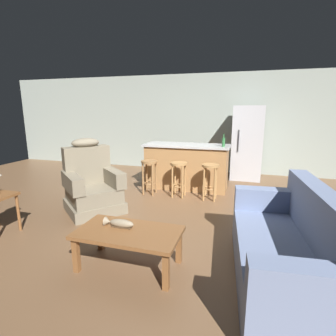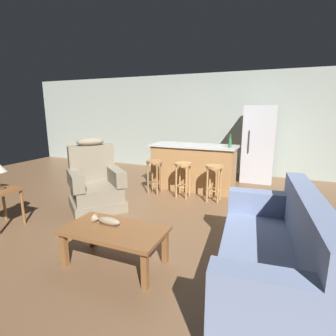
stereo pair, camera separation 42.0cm
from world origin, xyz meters
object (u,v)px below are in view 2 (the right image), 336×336
at_px(fish_figurine, 107,221).
at_px(kitchen_island, 193,167).
at_px(bottle_tall_green, 230,143).
at_px(bar_stool_middle, 183,173).
at_px(refrigerator, 259,144).
at_px(recliner_near_lamp, 95,183).
at_px(bar_stool_left, 154,171).
at_px(coffee_table, 115,233).
at_px(bar_stool_right, 214,176).
at_px(couch, 274,257).

bearing_deg(fish_figurine, kitchen_island, 88.79).
distance_m(fish_figurine, bottle_tall_green, 3.05).
xyz_separation_m(bar_stool_middle, bottle_tall_green, (0.78, 0.50, 0.57)).
bearing_deg(refrigerator, bottle_tall_green, -108.43).
relative_size(bar_stool_middle, refrigerator, 0.39).
distance_m(recliner_near_lamp, bar_stool_left, 1.25).
bearing_deg(fish_figurine, coffee_table, -22.67).
distance_m(bar_stool_left, refrigerator, 2.62).
distance_m(coffee_table, refrigerator, 4.44).
distance_m(bar_stool_middle, refrigerator, 2.24).
distance_m(fish_figurine, bar_stool_middle, 2.38).
xyz_separation_m(fish_figurine, kitchen_island, (0.06, 3.01, 0.02)).
bearing_deg(refrigerator, recliner_near_lamp, -129.97).
xyz_separation_m(kitchen_island, bar_stool_right, (0.60, -0.63, -0.01)).
relative_size(fish_figurine, bar_stool_right, 0.50).
bearing_deg(bar_stool_left, refrigerator, 45.03).
height_order(bar_stool_left, bar_stool_right, same).
height_order(fish_figurine, refrigerator, refrigerator).
height_order(coffee_table, bottle_tall_green, bottle_tall_green).
bearing_deg(fish_figurine, bottle_tall_green, 73.85).
relative_size(couch, bottle_tall_green, 7.76).
height_order(coffee_table, fish_figurine, fish_figurine).
xyz_separation_m(coffee_table, bottle_tall_green, (0.69, 2.93, 0.68)).
height_order(bar_stool_right, refrigerator, refrigerator).
distance_m(bar_stool_left, bar_stool_right, 1.21).
relative_size(fish_figurine, bar_stool_left, 0.50).
bearing_deg(fish_figurine, bar_stool_right, 74.51).
xyz_separation_m(fish_figurine, bar_stool_left, (-0.55, 2.38, 0.01)).
relative_size(recliner_near_lamp, bottle_tall_green, 4.73).
height_order(kitchen_island, bottle_tall_green, bottle_tall_green).
height_order(recliner_near_lamp, kitchen_island, recliner_near_lamp).
bearing_deg(bar_stool_middle, bar_stool_left, 180.00).
bearing_deg(bar_stool_left, fish_figurine, -76.92).
bearing_deg(bar_stool_right, couch, -64.11).
bearing_deg(couch, recliner_near_lamp, -26.67).
xyz_separation_m(kitchen_island, refrigerator, (1.21, 1.20, 0.40)).
bearing_deg(kitchen_island, bottle_tall_green, -9.71).
xyz_separation_m(bar_stool_right, refrigerator, (0.62, 1.83, 0.41)).
height_order(recliner_near_lamp, bar_stool_left, recliner_near_lamp).
xyz_separation_m(coffee_table, bar_stool_middle, (-0.09, 2.43, 0.11)).
bearing_deg(kitchen_island, bar_stool_left, -134.33).
bearing_deg(couch, bar_stool_left, -49.45).
bearing_deg(coffee_table, kitchen_island, 91.42).
xyz_separation_m(coffee_table, recliner_near_lamp, (-1.31, 1.35, 0.06)).
distance_m(bar_stool_right, refrigerator, 1.97).
height_order(kitchen_island, bar_stool_middle, kitchen_island).
relative_size(coffee_table, bar_stool_middle, 1.62).
xyz_separation_m(recliner_near_lamp, bottle_tall_green, (2.00, 1.58, 0.62)).
xyz_separation_m(fish_figurine, couch, (1.74, 0.16, -0.12)).
bearing_deg(bottle_tall_green, couch, -71.61).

